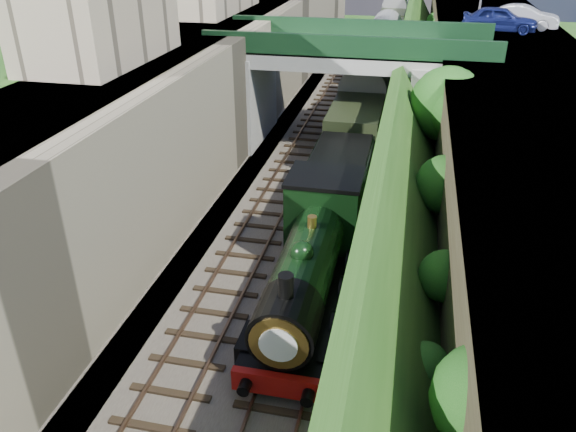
{
  "coord_description": "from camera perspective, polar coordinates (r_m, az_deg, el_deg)",
  "views": [
    {
      "loc": [
        4.0,
        -9.15,
        12.53
      ],
      "look_at": [
        0.0,
        9.04,
        2.74
      ],
      "focal_mm": 35.0,
      "sensor_mm": 36.0,
      "label": 1
    }
  ],
  "objects": [
    {
      "name": "trackbed",
      "position": [
        31.94,
        4.24,
        4.76
      ],
      "size": [
        10.0,
        90.0,
        0.2
      ],
      "primitive_type": "cube",
      "color": "#473F38",
      "rests_on": "ground"
    },
    {
      "name": "street_plateau_right",
      "position": [
        31.12,
        22.18,
        8.08
      ],
      "size": [
        8.0,
        90.0,
        6.25
      ],
      "primitive_type": "cube",
      "color": "#262628",
      "rests_on": "ground"
    },
    {
      "name": "tree",
      "position": [
        28.53,
        16.03,
        10.64
      ],
      "size": [
        3.6,
        3.8,
        6.6
      ],
      "color": "black",
      "rests_on": "ground"
    },
    {
      "name": "road_bridge",
      "position": [
        34.34,
        7.11,
        13.28
      ],
      "size": [
        16.0,
        6.4,
        7.25
      ],
      "color": "gray",
      "rests_on": "ground"
    },
    {
      "name": "car_blue",
      "position": [
        40.1,
        20.71,
        18.21
      ],
      "size": [
        4.79,
        2.39,
        1.57
      ],
      "primitive_type": "imported",
      "rotation": [
        0.0,
        0.0,
        1.45
      ],
      "color": "navy",
      "rests_on": "street_plateau_right"
    },
    {
      "name": "tender",
      "position": [
        26.28,
        5.17,
        3.09
      ],
      "size": [
        2.7,
        6.0,
        3.05
      ],
      "color": "black",
      "rests_on": "trackbed"
    },
    {
      "name": "car_silver",
      "position": [
        41.98,
        22.78,
        18.15
      ],
      "size": [
        4.72,
        2.53,
        1.48
      ],
      "primitive_type": "imported",
      "rotation": [
        0.0,
        0.0,
        1.34
      ],
      "color": "silver",
      "rests_on": "street_plateau_right"
    },
    {
      "name": "coach_middle",
      "position": [
        56.21,
        9.74,
        16.62
      ],
      "size": [
        2.9,
        18.0,
        3.7
      ],
      "color": "black",
      "rests_on": "trackbed"
    },
    {
      "name": "locomotive",
      "position": [
        19.73,
        2.29,
        -4.9
      ],
      "size": [
        3.1,
        10.22,
        3.83
      ],
      "color": "black",
      "rests_on": "trackbed"
    },
    {
      "name": "street_plateau_left",
      "position": [
        33.17,
        -11.42,
        11.4
      ],
      "size": [
        6.0,
        90.0,
        7.0
      ],
      "primitive_type": "cube",
      "color": "#262628",
      "rests_on": "ground"
    },
    {
      "name": "building_near",
      "position": [
        27.03,
        -18.73,
        18.89
      ],
      "size": [
        4.0,
        8.0,
        4.0
      ],
      "primitive_type": "cube",
      "color": "gray",
      "rests_on": "street_plateau_left"
    },
    {
      "name": "track_left",
      "position": [
        32.19,
        0.72,
        5.31
      ],
      "size": [
        2.5,
        90.0,
        0.2
      ],
      "color": "black",
      "rests_on": "trackbed"
    },
    {
      "name": "coach_rear",
      "position": [
        74.74,
        10.74,
        19.23
      ],
      "size": [
        2.9,
        18.0,
        3.7
      ],
      "color": "black",
      "rests_on": "trackbed"
    },
    {
      "name": "coach_front",
      "position": [
        37.93,
        7.84,
        11.45
      ],
      "size": [
        2.9,
        18.0,
        3.7
      ],
      "color": "black",
      "rests_on": "trackbed"
    },
    {
      "name": "retaining_wall",
      "position": [
        31.96,
        -5.52,
        11.2
      ],
      "size": [
        1.0,
        90.0,
        7.0
      ],
      "primitive_type": "cube",
      "color": "#756B56",
      "rests_on": "ground"
    },
    {
      "name": "track_right",
      "position": [
        31.75,
        6.4,
        4.8
      ],
      "size": [
        2.5,
        90.0,
        0.2
      ],
      "color": "black",
      "rests_on": "trackbed"
    },
    {
      "name": "embankment_slope",
      "position": [
        29.11,
        13.67,
        7.21
      ],
      "size": [
        4.68,
        90.0,
        6.42
      ],
      "color": "#1E4714",
      "rests_on": "ground"
    }
  ]
}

